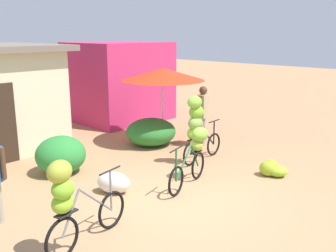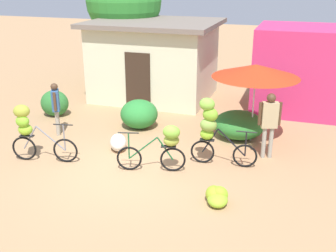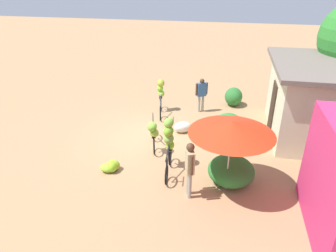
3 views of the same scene
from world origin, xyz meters
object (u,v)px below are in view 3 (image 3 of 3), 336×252
object	(u,v)px
building_low	(320,100)
person_vendor	(202,92)
market_umbrella	(232,128)
produce_sack	(183,127)
banana_pile_on_ground	(111,166)
person_bystander	(190,165)
bicycle_leftmost	(161,94)
bicycle_near_pile	(153,132)
bicycle_center_loaded	(169,141)

from	to	relation	value
building_low	person_vendor	distance (m)	4.81
market_umbrella	produce_sack	distance (m)	4.19
banana_pile_on_ground	market_umbrella	bearing A→B (deg)	86.64
produce_sack	person_vendor	xyz separation A→B (m)	(-2.18, 0.50, 0.73)
person_vendor	person_bystander	bearing A→B (deg)	2.50
person_bystander	bicycle_leftmost	bearing A→B (deg)	-160.11
bicycle_near_pile	building_low	bearing A→B (deg)	111.97
bicycle_center_loaded	produce_sack	distance (m)	2.69
bicycle_near_pile	market_umbrella	bearing A→B (deg)	56.48
building_low	market_umbrella	world-z (taller)	building_low
produce_sack	person_bystander	size ratio (longest dim) A/B	0.40
building_low	person_bystander	world-z (taller)	building_low
market_umbrella	bicycle_near_pile	size ratio (longest dim) A/B	1.46
bicycle_center_loaded	person_vendor	xyz separation A→B (m)	(-4.75, 0.57, -0.07)
bicycle_center_loaded	banana_pile_on_ground	xyz separation A→B (m)	(0.54, -1.79, -0.86)
market_umbrella	produce_sack	bearing A→B (deg)	-151.41
market_umbrella	person_bystander	size ratio (longest dim) A/B	1.38
building_low	person_bystander	distance (m)	6.36
bicycle_near_pile	produce_sack	distance (m)	1.85
bicycle_center_loaded	bicycle_leftmost	bearing A→B (deg)	-164.50
building_low	banana_pile_on_ground	size ratio (longest dim) A/B	7.21
bicycle_center_loaded	banana_pile_on_ground	bearing A→B (deg)	-73.19
building_low	banana_pile_on_ground	xyz separation A→B (m)	(3.90, -6.95, -1.29)
building_low	bicycle_center_loaded	xyz separation A→B (m)	(3.36, -5.15, -0.44)
produce_sack	person_bystander	distance (m)	4.03
market_umbrella	produce_sack	xyz separation A→B (m)	(-3.32, -1.81, -1.81)
market_umbrella	bicycle_leftmost	xyz separation A→B (m)	(-5.12, -3.09, -1.17)
bicycle_leftmost	person_bystander	world-z (taller)	person_bystander
banana_pile_on_ground	person_bystander	distance (m)	2.88
building_low	market_umbrella	size ratio (longest dim) A/B	1.94
market_umbrella	person_bystander	distance (m)	1.52
produce_sack	bicycle_center_loaded	bearing A→B (deg)	-1.57
banana_pile_on_ground	person_bystander	world-z (taller)	person_bystander
bicycle_leftmost	produce_sack	distance (m)	2.30
bicycle_leftmost	person_vendor	distance (m)	1.83
bicycle_near_pile	person_vendor	world-z (taller)	person_vendor
bicycle_leftmost	person_bystander	bearing A→B (deg)	19.89
bicycle_leftmost	produce_sack	size ratio (longest dim) A/B	2.44
building_low	person_vendor	size ratio (longest dim) A/B	2.97
market_umbrella	person_vendor	xyz separation A→B (m)	(-5.50, -1.31, -1.09)
building_low	bicycle_leftmost	distance (m)	6.47
building_low	market_umbrella	bearing A→B (deg)	-38.47
banana_pile_on_ground	bicycle_leftmost	bearing A→B (deg)	173.23
bicycle_leftmost	bicycle_center_loaded	bearing A→B (deg)	15.50
building_low	person_vendor	xyz separation A→B (m)	(-1.39, -4.58, -0.51)
bicycle_leftmost	produce_sack	world-z (taller)	bicycle_leftmost
bicycle_center_loaded	produce_sack	xyz separation A→B (m)	(-2.56, 0.07, -0.80)
produce_sack	person_bystander	xyz separation A→B (m)	(3.86, 0.77, 0.85)
building_low	bicycle_near_pile	world-z (taller)	building_low
bicycle_near_pile	person_vendor	size ratio (longest dim) A/B	1.05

